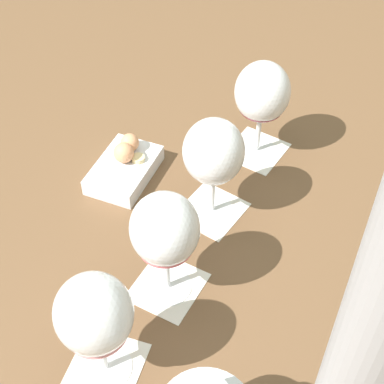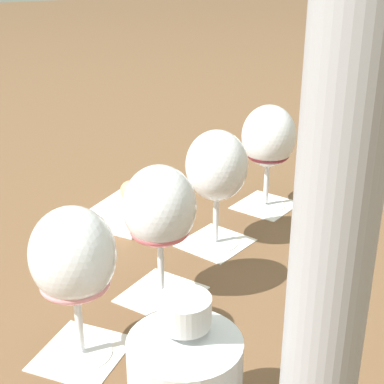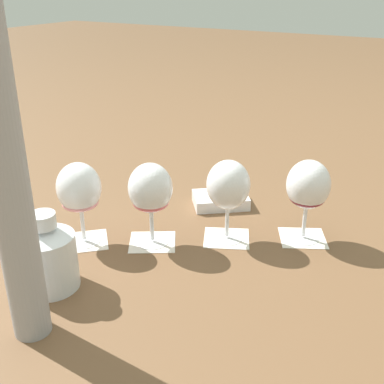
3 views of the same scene
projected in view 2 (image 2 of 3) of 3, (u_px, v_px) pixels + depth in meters
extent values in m
plane|color=brown|center=(193.00, 266.00, 0.83)|extent=(8.00, 8.00, 0.00)
cube|color=silver|center=(82.00, 353.00, 0.66)|extent=(0.13, 0.13, 0.00)
cube|color=silver|center=(162.00, 294.00, 0.77)|extent=(0.13, 0.13, 0.00)
cube|color=silver|center=(215.00, 242.00, 0.90)|extent=(0.13, 0.12, 0.00)
cube|color=silver|center=(265.00, 205.00, 1.02)|extent=(0.13, 0.12, 0.00)
cylinder|color=white|center=(82.00, 350.00, 0.66)|extent=(0.07, 0.07, 0.01)
cylinder|color=white|center=(79.00, 321.00, 0.64)|extent=(0.01, 0.01, 0.07)
ellipsoid|color=white|center=(73.00, 255.00, 0.61)|extent=(0.09, 0.09, 0.11)
ellipsoid|color=pink|center=(75.00, 283.00, 0.62)|extent=(0.07, 0.07, 0.02)
cylinder|color=white|center=(162.00, 291.00, 0.77)|extent=(0.07, 0.07, 0.01)
cylinder|color=white|center=(161.00, 265.00, 0.75)|extent=(0.01, 0.01, 0.07)
ellipsoid|color=white|center=(160.00, 207.00, 0.72)|extent=(0.09, 0.09, 0.11)
ellipsoid|color=#DA606A|center=(160.00, 230.00, 0.73)|extent=(0.07, 0.07, 0.03)
cylinder|color=white|center=(215.00, 240.00, 0.90)|extent=(0.07, 0.07, 0.01)
cylinder|color=white|center=(216.00, 217.00, 0.88)|extent=(0.01, 0.01, 0.07)
ellipsoid|color=white|center=(217.00, 166.00, 0.85)|extent=(0.09, 0.09, 0.11)
ellipsoid|color=maroon|center=(216.00, 182.00, 0.86)|extent=(0.07, 0.07, 0.04)
cylinder|color=white|center=(265.00, 203.00, 1.02)|extent=(0.07, 0.07, 0.01)
cylinder|color=white|center=(266.00, 182.00, 1.01)|extent=(0.01, 0.01, 0.07)
ellipsoid|color=white|center=(269.00, 136.00, 0.97)|extent=(0.09, 0.09, 0.11)
ellipsoid|color=maroon|center=(268.00, 152.00, 0.99)|extent=(0.07, 0.07, 0.03)
cone|color=silver|center=(185.00, 333.00, 0.51)|extent=(0.10, 0.10, 0.02)
cylinder|color=silver|center=(185.00, 311.00, 0.50)|extent=(0.05, 0.05, 0.03)
cube|color=silver|center=(130.00, 210.00, 0.97)|extent=(0.16, 0.15, 0.03)
sphere|color=tan|center=(131.00, 191.00, 0.97)|extent=(0.03, 0.03, 0.03)
cylinder|color=beige|center=(142.00, 199.00, 0.97)|extent=(0.02, 0.02, 0.01)
sphere|color=tan|center=(136.00, 186.00, 0.99)|extent=(0.03, 0.03, 0.03)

